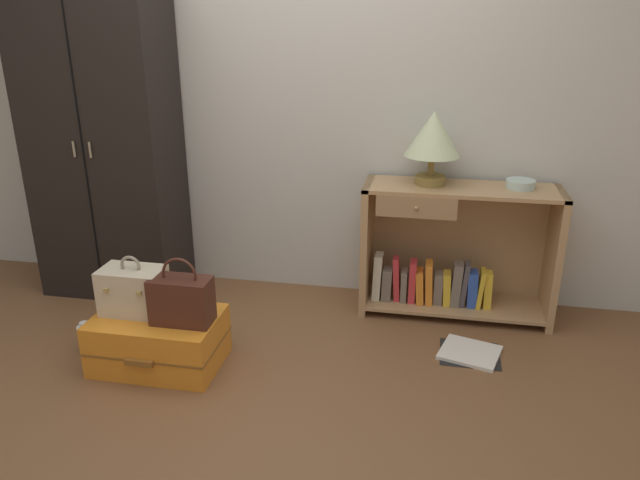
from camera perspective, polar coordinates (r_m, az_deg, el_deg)
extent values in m
plane|color=brown|center=(2.77, -7.59, -16.84)|extent=(9.00, 9.00, 0.00)
cube|color=beige|center=(3.66, -1.08, 14.80)|extent=(6.40, 0.10, 2.60)
cube|color=black|center=(3.88, -19.88, 8.82)|extent=(0.85, 0.45, 1.92)
cube|color=black|center=(3.69, -21.64, 8.03)|extent=(0.01, 0.01, 1.82)
cylinder|color=gray|center=(3.71, -22.37, 7.99)|extent=(0.01, 0.01, 0.09)
cylinder|color=gray|center=(3.65, -21.04, 8.01)|extent=(0.01, 0.01, 0.09)
cube|color=tan|center=(3.57, 4.47, -0.52)|extent=(0.04, 0.35, 0.78)
cube|color=tan|center=(3.62, 21.29, -1.63)|extent=(0.04, 0.35, 0.78)
cube|color=tan|center=(3.44, 13.44, 4.76)|extent=(1.09, 0.35, 0.02)
cube|color=tan|center=(3.69, 12.52, -5.90)|extent=(1.01, 0.35, 0.02)
cube|color=tan|center=(3.71, 12.88, -0.13)|extent=(1.01, 0.01, 0.76)
cube|color=#9D7950|center=(3.29, 9.14, 3.10)|extent=(0.44, 0.02, 0.12)
sphere|color=#9E844C|center=(3.28, 9.13, 3.02)|extent=(0.02, 0.02, 0.02)
cube|color=beige|center=(3.61, 5.50, -3.45)|extent=(0.06, 0.11, 0.28)
cube|color=#726659|center=(3.62, 6.40, -4.14)|extent=(0.06, 0.10, 0.20)
cube|color=red|center=(3.60, 7.29, -3.68)|extent=(0.05, 0.08, 0.27)
cube|color=#726659|center=(3.62, 8.00, -4.26)|extent=(0.04, 0.10, 0.19)
cube|color=red|center=(3.60, 8.79, -3.88)|extent=(0.04, 0.10, 0.26)
cube|color=orange|center=(3.61, 9.48, -4.33)|extent=(0.06, 0.12, 0.20)
cube|color=orange|center=(3.60, 10.33, -3.98)|extent=(0.05, 0.12, 0.26)
cube|color=#726659|center=(3.62, 11.18, -4.50)|extent=(0.05, 0.09, 0.19)
cube|color=gold|center=(3.62, 11.97, -4.51)|extent=(0.05, 0.11, 0.20)
cube|color=#726659|center=(3.61, 12.85, -4.10)|extent=(0.06, 0.11, 0.26)
cube|color=#4C474C|center=(3.61, 13.57, -4.11)|extent=(0.05, 0.09, 0.27)
cube|color=#2D51B2|center=(3.62, 14.29, -4.50)|extent=(0.06, 0.09, 0.22)
cube|color=gold|center=(3.62, 15.01, -4.46)|extent=(0.04, 0.11, 0.23)
cube|color=gold|center=(3.63, 15.66, -4.58)|extent=(0.05, 0.09, 0.22)
cylinder|color=olive|center=(3.44, 10.44, 5.64)|extent=(0.17, 0.17, 0.05)
cylinder|color=olive|center=(3.42, 10.52, 6.97)|extent=(0.04, 0.04, 0.11)
cone|color=beige|center=(3.39, 10.72, 9.92)|extent=(0.31, 0.31, 0.25)
cylinder|color=silver|center=(3.49, 18.53, 5.07)|extent=(0.16, 0.16, 0.05)
cube|color=orange|center=(3.17, -15.09, -9.18)|extent=(0.62, 0.41, 0.27)
cube|color=brown|center=(3.17, -15.09, -9.18)|extent=(0.63, 0.41, 0.01)
cube|color=brown|center=(3.01, -16.84, -11.13)|extent=(0.14, 0.02, 0.03)
cube|color=beige|center=(3.13, -17.33, -4.61)|extent=(0.31, 0.19, 0.23)
torus|color=gray|center=(3.08, -17.59, -2.35)|extent=(0.11, 0.02, 0.11)
cube|color=tan|center=(3.08, -19.69, -4.54)|extent=(0.02, 0.01, 0.02)
cube|color=tan|center=(3.00, -16.84, -4.88)|extent=(0.02, 0.01, 0.02)
cube|color=#472319|center=(2.97, -13.03, -5.64)|extent=(0.29, 0.15, 0.23)
torus|color=#472319|center=(2.91, -13.25, -3.25)|extent=(0.18, 0.01, 0.18)
cylinder|color=white|center=(3.43, -21.34, -8.74)|extent=(0.08, 0.08, 0.15)
cylinder|color=silver|center=(3.39, -21.53, -7.48)|extent=(0.05, 0.05, 0.02)
cube|color=white|center=(3.30, 14.06, -10.35)|extent=(0.35, 0.33, 0.02)
cube|color=black|center=(3.30, 14.05, -10.46)|extent=(0.31, 0.28, 0.01)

